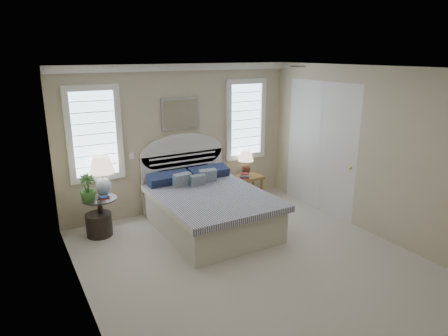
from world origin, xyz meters
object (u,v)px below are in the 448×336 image
floor_pot (99,225)px  lamp_left (102,171)px  lamp_right (246,160)px  nightstand_right (249,183)px  bed (207,206)px  side_table_left (101,212)px

floor_pot → lamp_left: size_ratio=0.62×
lamp_right → nightstand_right: bearing=-75.8°
nightstand_right → bed: bearing=-152.0°
side_table_left → lamp_left: 0.67m
bed → floor_pot: bearing=161.6°
bed → side_table_left: size_ratio=3.61×
side_table_left → nightstand_right: side_table_left is taller
side_table_left → lamp_right: 2.97m
side_table_left → lamp_left: size_ratio=0.95×
floor_pot → lamp_right: lamp_right is taller
nightstand_right → floor_pot: 3.00m
bed → nightstand_right: 1.47m
floor_pot → side_table_left: bearing=30.3°
bed → lamp_left: (-1.54, 0.71, 0.65)m
lamp_left → lamp_right: bearing=1.6°
nightstand_right → floor_pot: bearing=-177.6°
bed → side_table_left: 1.75m
side_table_left → nightstand_right: size_ratio=1.19×
lamp_left → lamp_right: lamp_left is taller
floor_pot → lamp_left: 0.87m
bed → side_table_left: bed is taller
bed → side_table_left: bearing=160.3°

